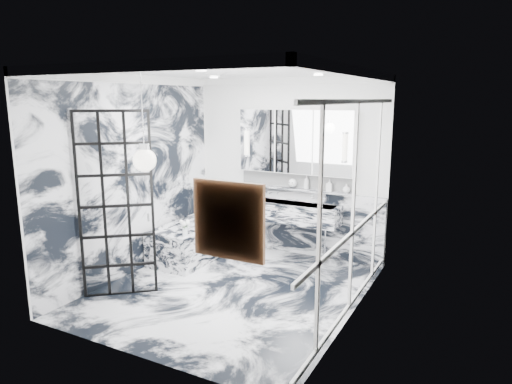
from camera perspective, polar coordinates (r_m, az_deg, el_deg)
The scene contains 25 objects.
floor at distance 6.17m, azimuth -3.04°, elevation -12.08°, with size 3.60×3.60×0.00m, color silver.
ceiling at distance 5.66m, azimuth -3.35°, elevation 14.84°, with size 3.60×3.60×0.00m, color white.
wall_back at distance 7.34m, azimuth 4.03°, elevation 3.12°, with size 3.60×3.60×0.00m, color white.
wall_front at distance 4.35m, azimuth -15.43°, elevation -3.18°, with size 3.60×3.60×0.00m, color white.
wall_left at distance 6.71m, azimuth -15.03°, elevation 1.95°, with size 3.60×3.60×0.00m, color white.
wall_right at distance 5.14m, azimuth 12.33°, elevation -0.78°, with size 3.60×3.60×0.00m, color white.
marble_clad_back at distance 7.49m, azimuth 3.86°, elevation -3.54°, with size 3.18×0.05×1.05m, color silver.
marble_clad_left at distance 6.71m, azimuth -14.90°, elevation 1.44°, with size 0.02×3.56×2.68m, color silver.
panel_molding at distance 5.17m, azimuth 12.07°, elevation -1.84°, with size 0.03×3.40×2.30m, color white.
soap_bottle_a at distance 7.16m, azimuth 6.32°, elevation 1.21°, with size 0.08×0.08×0.21m, color #8C5919.
soap_bottle_b at distance 7.03m, azimuth 9.16°, elevation 0.84°, with size 0.08×0.09×0.19m, color #4C4C51.
soap_bottle_c at distance 6.96m, azimuth 11.23°, elevation 0.45°, with size 0.11×0.11×0.14m, color silver.
face_pot at distance 7.25m, azimuth 4.60°, elevation 1.12°, with size 0.14×0.14×0.14m, color white.
amber_bottle at distance 7.09m, azimuth 8.01°, elevation 0.60°, with size 0.04×0.04×0.10m, color #8C5919.
flower_vase at distance 6.60m, azimuth -8.85°, elevation -5.00°, with size 0.07×0.07×0.12m, color silver.
crittall_door at distance 5.93m, azimuth -17.07°, elevation -1.68°, with size 0.88×0.04×2.34m, color black, non-canonical shape.
artwork at distance 3.75m, azimuth -3.46°, elevation -3.55°, with size 0.56×0.05×0.56m, color #C24913.
pendant_light at distance 4.80m, azimuth -13.75°, elevation 3.88°, with size 0.23×0.23×0.23m, color white.
trough_sink at distance 7.19m, azimuth 4.26°, elevation -2.51°, with size 1.60×0.45×0.30m, color silver.
ledge at distance 7.26m, azimuth 4.82°, elevation 0.38°, with size 1.90×0.14×0.04m, color silver.
subway_tile at distance 7.29m, azimuth 5.03°, elevation 1.50°, with size 1.90×0.03×0.23m, color white.
mirror_cabinet at distance 7.16m, azimuth 4.94°, elevation 6.28°, with size 1.90×0.16×1.00m, color white.
sconce_left at distance 7.43m, azimuth -1.22°, elevation 6.21°, with size 0.07×0.07×0.40m, color white.
sconce_right at distance 6.80m, azimuth 11.03°, elevation 5.49°, with size 0.07×0.07×0.40m, color white.
bathtub at distance 7.38m, azimuth -7.40°, elevation -5.86°, with size 0.75×1.65×0.55m, color silver.
Camera 1 is at (2.90, -4.85, 2.48)m, focal length 32.00 mm.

